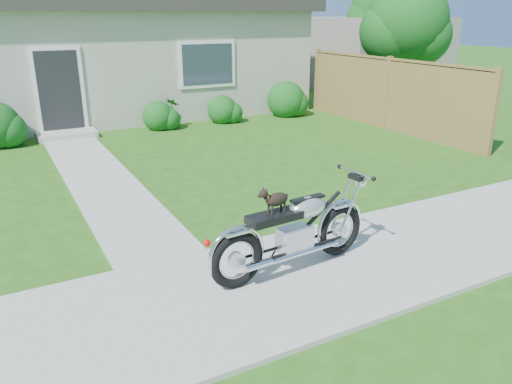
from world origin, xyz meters
The scene contains 10 objects.
ground centered at (0.00, 0.00, 0.00)m, with size 80.00×80.00×0.00m, color #235114.
sidewalk centered at (0.00, 0.00, 0.02)m, with size 24.00×2.20×0.04m, color #9E9B93.
walkway centered at (-1.50, 5.00, 0.01)m, with size 1.20×8.00×0.03m, color #9E9B93.
house centered at (0.00, 11.99, 2.16)m, with size 12.60×7.03×4.50m.
fence centered at (6.30, 5.75, 0.94)m, with size 0.12×6.62×1.90m.
tree_near centered at (9.32, 8.20, 2.58)m, with size 2.68×2.63×4.03m.
tree_far centered at (10.80, 10.68, 2.84)m, with size 2.91×2.89×4.44m.
shrub_row centered at (-0.31, 8.50, 0.45)m, with size 11.53×1.14×1.14m.
potted_plant_right centered at (1.27, 8.55, 0.41)m, with size 0.46×0.46×0.81m, color #2C6F1E.
motorcycle_with_dog centered at (-0.18, 0.12, 0.53)m, with size 2.22×0.60×1.09m.
Camera 1 is at (-3.12, -4.38, 2.94)m, focal length 35.00 mm.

